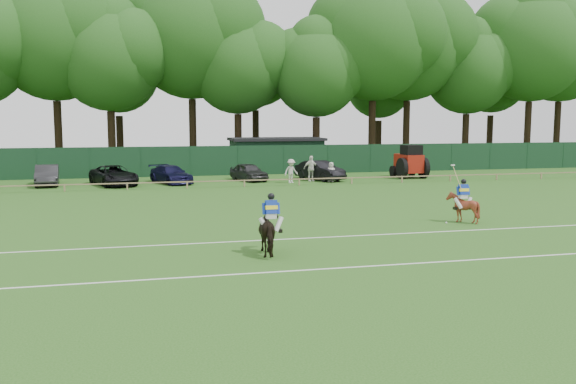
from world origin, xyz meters
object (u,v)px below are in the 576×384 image
object	(u,v)px
sedan_grey	(47,175)
suv_black	(114,175)
utility_shed	(276,154)
tractor	(410,162)
estate_black	(320,170)
horse_chestnut	(463,207)
spectator_mid	(311,168)
spectator_right	(331,172)
horse_dark	(271,232)
hatch_grey	(249,172)
sedan_navy	(171,174)
polo_ball	(446,223)
spectator_left	(291,171)

from	to	relation	value
sedan_grey	suv_black	bearing A→B (deg)	-18.15
utility_shed	tractor	world-z (taller)	utility_shed
estate_black	utility_shed	distance (m)	8.94
horse_chestnut	spectator_mid	bearing A→B (deg)	-80.49
horse_chestnut	spectator_right	size ratio (longest dim) A/B	0.94
spectator_mid	utility_shed	size ratio (longest dim) A/B	0.23
horse_dark	hatch_grey	world-z (taller)	horse_dark
sedan_grey	sedan_navy	size ratio (longest dim) A/B	0.98
polo_ball	utility_shed	size ratio (longest dim) A/B	0.01
horse_chestnut	suv_black	bearing A→B (deg)	-46.71
spectator_left	utility_shed	distance (m)	10.33
sedan_navy	estate_black	bearing A→B (deg)	-23.93
suv_black	hatch_grey	distance (m)	10.06
hatch_grey	sedan_grey	bearing A→B (deg)	160.91
horse_chestnut	utility_shed	xyz separation A→B (m)	(-2.32, 29.06, 0.83)
sedan_navy	polo_ball	distance (m)	23.63
estate_black	spectator_left	bearing A→B (deg)	-174.65
hatch_grey	spectator_left	size ratio (longest dim) A/B	2.27
spectator_left	horse_dark	bearing A→B (deg)	-124.09
sedan_grey	hatch_grey	xyz separation A→B (m)	(14.67, -0.10, -0.05)
horse_chestnut	horse_dark	bearing A→B (deg)	28.12
utility_shed	polo_ball	bearing A→B (deg)	-87.22
sedan_navy	suv_black	bearing A→B (deg)	162.16
horse_dark	sedan_navy	world-z (taller)	horse_dark
hatch_grey	tractor	size ratio (longest dim) A/B	1.25
spectator_left	polo_ball	xyz separation A→B (m)	(2.59, -18.98, -0.84)
horse_chestnut	spectator_mid	size ratio (longest dim) A/B	0.72
suv_black	estate_black	distance (m)	15.50
horse_chestnut	sedan_grey	world-z (taller)	sedan_grey
sedan_navy	spectator_left	size ratio (longest dim) A/B	2.58
suv_black	spectator_mid	size ratio (longest dim) A/B	2.60
sedan_navy	hatch_grey	world-z (taller)	hatch_grey
spectator_right	sedan_grey	bearing A→B (deg)	-154.01
horse_dark	sedan_navy	xyz separation A→B (m)	(-2.22, 24.95, -0.14)
sedan_grey	spectator_right	distance (m)	20.72
tractor	spectator_mid	bearing A→B (deg)	-175.53
polo_ball	spectator_right	bearing A→B (deg)	88.44
horse_chestnut	spectator_right	bearing A→B (deg)	-84.38
sedan_navy	spectator_mid	distance (m)	10.54
sedan_navy	utility_shed	size ratio (longest dim) A/B	0.54
spectator_right	tractor	xyz separation A→B (m)	(7.21, 1.68, 0.51)
horse_chestnut	spectator_left	distance (m)	19.14
sedan_grey	spectator_left	distance (m)	17.63
horse_chestnut	tractor	size ratio (longest dim) A/B	0.44
spectator_left	spectator_mid	world-z (taller)	spectator_mid
horse_dark	polo_ball	xyz separation A→B (m)	(9.11, 4.23, -0.76)
suv_black	tractor	bearing A→B (deg)	-19.79
horse_chestnut	suv_black	xyz separation A→B (m)	(-16.30, 20.23, 0.00)
utility_shed	sedan_navy	bearing A→B (deg)	-139.37
spectator_right	utility_shed	world-z (taller)	utility_shed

